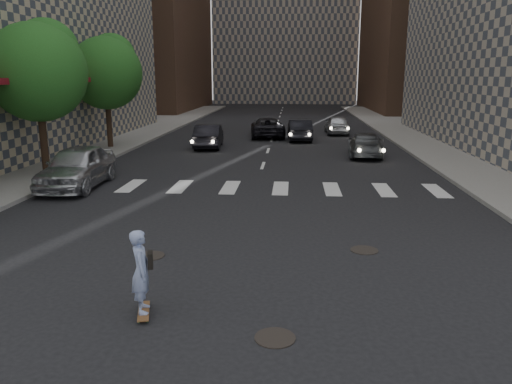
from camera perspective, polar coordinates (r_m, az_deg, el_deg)
ground at (r=11.11m, az=-3.62°, el=-9.76°), size 160.00×160.00×0.00m
sidewalk_left at (r=34.35m, az=-23.56°, el=4.99°), size 13.00×80.00×0.15m
tree_b at (r=23.90m, az=-23.53°, el=12.90°), size 4.20×4.20×6.60m
tree_c at (r=31.23m, az=-16.65°, el=13.24°), size 4.20×4.20×6.60m
manhole_a at (r=8.77m, az=2.19°, el=-16.31°), size 0.70×0.70×0.02m
manhole_b at (r=12.60m, az=-11.99°, el=-7.14°), size 0.70×0.70×0.02m
manhole_c at (r=13.01m, az=12.27°, el=-6.51°), size 0.70×0.70×0.02m
skateboarder at (r=9.38m, az=-12.94°, el=-8.83°), size 0.50×0.85×1.64m
silver_sedan at (r=20.85m, az=-19.75°, el=2.74°), size 2.13×4.91×1.65m
traffic_car_a at (r=30.77m, az=-5.42°, el=6.39°), size 1.81×4.42×1.42m
traffic_car_b at (r=27.95m, az=12.39°, el=5.31°), size 2.18×4.57×1.29m
traffic_car_c at (r=35.96m, az=1.31°, el=7.39°), size 2.74×5.17×1.38m
traffic_car_d at (r=38.44m, az=9.24°, el=7.62°), size 1.73×4.17×1.41m
traffic_car_e at (r=34.32m, az=5.00°, el=7.09°), size 1.73×4.36×1.41m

